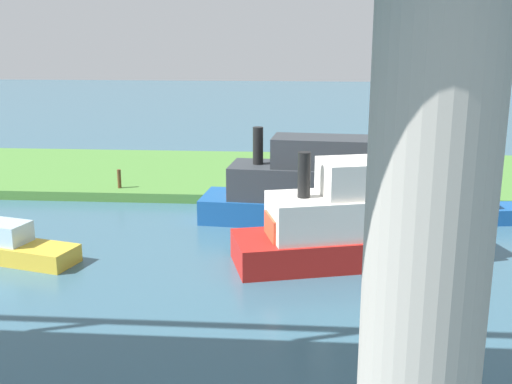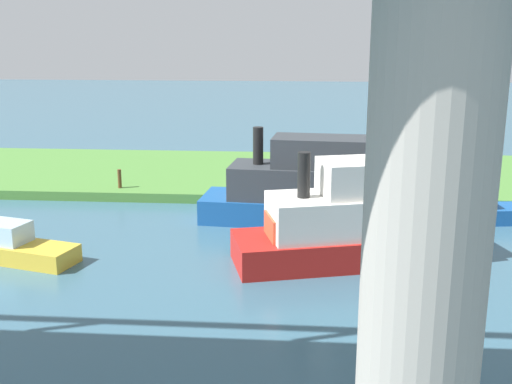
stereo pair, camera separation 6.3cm
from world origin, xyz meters
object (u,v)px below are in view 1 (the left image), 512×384
motorboat_red (354,221)px  pontoon_yellow (17,247)px  houseboat_blue (301,188)px  mooring_post (119,179)px  person_on_bank (391,172)px  motorboat_white (477,210)px  bridge_pylon (429,228)px

motorboat_red → pontoon_yellow: bearing=4.2°
pontoon_yellow → houseboat_blue: 12.63m
mooring_post → houseboat_blue: bearing=158.9°
pontoon_yellow → person_on_bank: bearing=-143.6°
pontoon_yellow → motorboat_white: (-19.33, -6.71, 0.03)m
bridge_pylon → motorboat_white: bearing=-108.1°
person_on_bank → houseboat_blue: bearing=49.3°
houseboat_blue → motorboat_white: houseboat_blue is taller
pontoon_yellow → motorboat_white: bearing=-160.9°
motorboat_red → motorboat_white: bearing=-137.2°
motorboat_red → motorboat_white: (-6.21, -5.75, -1.07)m
person_on_bank → mooring_post: 14.83m
person_on_bank → pontoon_yellow: size_ratio=0.29×
mooring_post → motorboat_red: size_ratio=0.11×
person_on_bank → motorboat_red: size_ratio=0.15×
motorboat_white → houseboat_blue: bearing=4.5°
bridge_pylon → mooring_post: bearing=-59.9°
person_on_bank → motorboat_red: bearing=75.3°
person_on_bank → houseboat_blue: 7.53m
mooring_post → motorboat_white: (-18.09, 3.12, -0.45)m
motorboat_white → bridge_pylon: bearing=71.9°
mooring_post → motorboat_red: bearing=143.3°
mooring_post → houseboat_blue: houseboat_blue is taller
houseboat_blue → motorboat_white: size_ratio=1.82×
person_on_bank → mooring_post: person_on_bank is taller
person_on_bank → motorboat_red: 11.16m
motorboat_red → motorboat_white: 8.53m
mooring_post → motorboat_white: motorboat_white is taller
motorboat_red → houseboat_blue: bearing=-67.8°
bridge_pylon → pontoon_yellow: 18.17m
motorboat_red → houseboat_blue: size_ratio=1.02×
pontoon_yellow → motorboat_red: bearing=-175.8°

